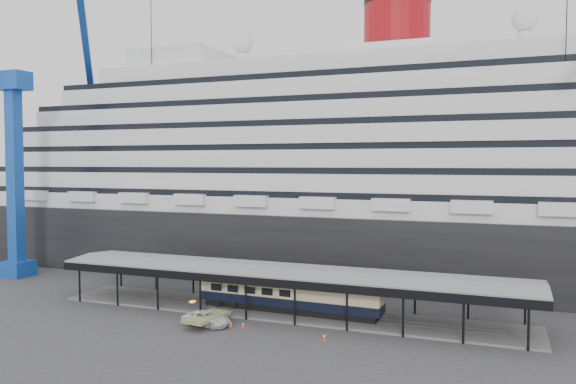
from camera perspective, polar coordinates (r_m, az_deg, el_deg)
name	(u,v)px	position (r m, az deg, el deg)	size (l,w,h in m)	color
ground	(267,325)	(62.20, -2.17, -13.31)	(200.00, 200.00, 0.00)	#363639
cruise_ship	(346,157)	(90.00, 5.89, 3.55)	(130.00, 30.00, 43.90)	black
platform_canopy	(284,293)	(66.08, -0.44, -10.21)	(56.00, 9.18, 5.30)	slate
crane_blue	(22,146)	(94.90, -25.41, 4.22)	(22.63, 19.19, 47.60)	#174AB1
port_truck	(207,319)	(62.23, -8.25, -12.61)	(2.49, 5.39, 1.50)	silver
pullman_carriage	(289,291)	(65.78, 0.13, -10.05)	(21.99, 3.64, 21.50)	black
traffic_cone_left	(243,325)	(60.97, -4.58, -13.34)	(0.40, 0.40, 0.66)	#F63A0D
traffic_cone_mid	(231,324)	(61.48, -5.85, -13.20)	(0.42, 0.42, 0.67)	orange
traffic_cone_right	(324,337)	(56.93, 3.71, -14.47)	(0.44, 0.44, 0.76)	#F1360D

